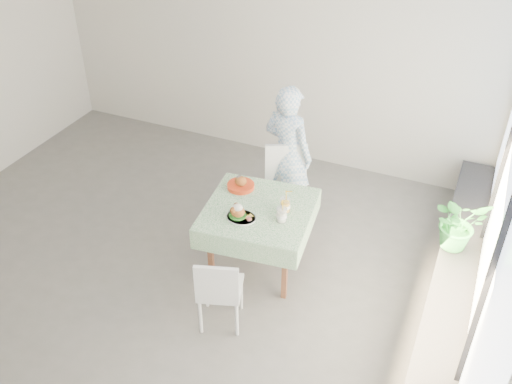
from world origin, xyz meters
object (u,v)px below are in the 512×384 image
at_px(chair_far, 286,206).
at_px(potted_plant, 459,223).
at_px(diner, 288,154).
at_px(main_dish, 239,214).
at_px(chair_near, 221,302).
at_px(cafe_table, 259,231).
at_px(juice_cup_orange, 285,205).

bearing_deg(chair_far, potted_plant, -6.19).
xyz_separation_m(diner, main_dish, (-0.05, -1.17, -0.03)).
height_order(chair_far, chair_near, chair_far).
distance_m(chair_near, diner, 1.91).
bearing_deg(cafe_table, chair_near, -90.23).
relative_size(chair_near, juice_cup_orange, 2.79).
height_order(chair_near, diner, diner).
height_order(cafe_table, main_dish, main_dish).
distance_m(chair_near, juice_cup_orange, 1.12).
bearing_deg(potted_plant, diner, 166.77).
relative_size(chair_far, potted_plant, 1.80).
xyz_separation_m(main_dish, juice_cup_orange, (0.36, 0.28, 0.02)).
bearing_deg(diner, chair_far, 123.35).
xyz_separation_m(cafe_table, diner, (-0.06, 0.96, 0.36)).
height_order(chair_far, diner, diner).
bearing_deg(main_dish, cafe_table, 63.40).
xyz_separation_m(chair_near, potted_plant, (1.85, 1.38, 0.52)).
distance_m(diner, juice_cup_orange, 0.95).
bearing_deg(diner, main_dish, 100.95).
relative_size(chair_far, juice_cup_orange, 3.34).
height_order(chair_far, juice_cup_orange, juice_cup_orange).
distance_m(diner, potted_plant, 1.96).
xyz_separation_m(juice_cup_orange, potted_plant, (1.59, 0.44, -0.04)).
xyz_separation_m(diner, juice_cup_orange, (0.32, -0.89, -0.01)).
distance_m(cafe_table, diner, 1.03).
distance_m(cafe_table, chair_near, 0.89).
bearing_deg(main_dish, diner, 87.67).
height_order(diner, juice_cup_orange, diner).
distance_m(cafe_table, juice_cup_orange, 0.44).
relative_size(chair_far, diner, 0.60).
xyz_separation_m(chair_near, juice_cup_orange, (0.26, 0.93, 0.56)).
bearing_deg(cafe_table, main_dish, -116.60).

